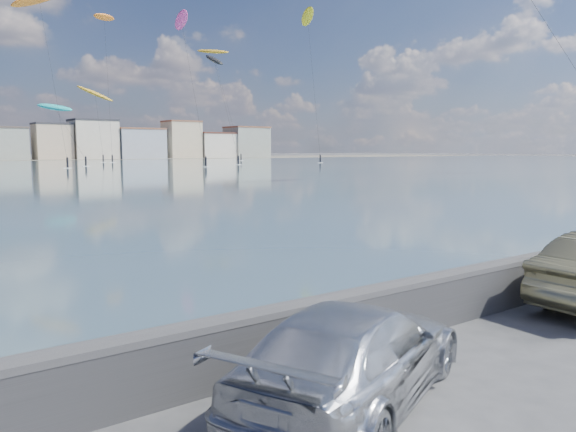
% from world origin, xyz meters
% --- Properties ---
extents(seawall, '(400.00, 0.36, 1.08)m').
position_xyz_m(seawall, '(0.00, 2.70, 0.58)').
color(seawall, '#28282B').
rests_on(seawall, ground).
extents(car_silver, '(5.07, 3.65, 1.36)m').
position_xyz_m(car_silver, '(0.06, 1.23, 0.68)').
color(car_silver, '#B9BCC1').
rests_on(car_silver, ground).
extents(kitesurfer_0, '(8.49, 17.68, 33.62)m').
position_xyz_m(kitesurfer_0, '(78.29, 147.36, 31.89)').
color(kitesurfer_0, '#BF8C19').
rests_on(kitesurfer_0, ground).
extents(kitesurfer_2, '(6.85, 13.98, 38.83)m').
position_xyz_m(kitesurfer_2, '(85.46, 111.01, 36.08)').
color(kitesurfer_2, yellow).
rests_on(kitesurfer_2, ground).
extents(kitesurfer_3, '(4.40, 12.31, 29.75)m').
position_xyz_m(kitesurfer_3, '(44.71, 98.52, 27.57)').
color(kitesurfer_3, '#E5338C').
rests_on(kitesurfer_3, ground).
extents(kitesurfer_5, '(9.76, 11.38, 20.24)m').
position_xyz_m(kitesurfer_5, '(42.60, 146.32, 17.56)').
color(kitesurfer_5, '#BF8C19').
rests_on(kitesurfer_5, ground).
extents(kitesurfer_7, '(7.26, 18.68, 13.57)m').
position_xyz_m(kitesurfer_7, '(26.16, 121.31, 11.93)').
color(kitesurfer_7, '#19BFBF').
rests_on(kitesurfer_7, ground).
extents(kitesurfer_8, '(5.02, 14.29, 25.31)m').
position_xyz_m(kitesurfer_8, '(57.04, 108.12, 22.72)').
color(kitesurfer_8, black).
rests_on(kitesurfer_8, ground).
extents(kitesurfer_14, '(8.59, 16.50, 38.95)m').
position_xyz_m(kitesurfer_14, '(45.99, 147.08, 37.16)').
color(kitesurfer_14, orange).
rests_on(kitesurfer_14, ground).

